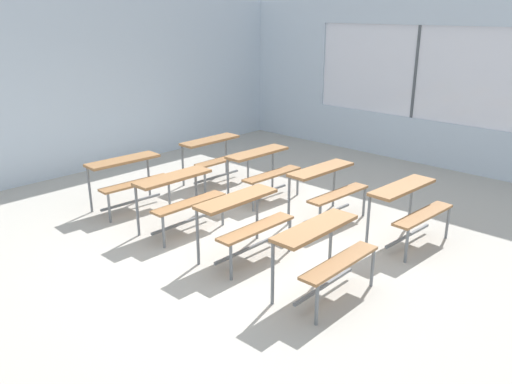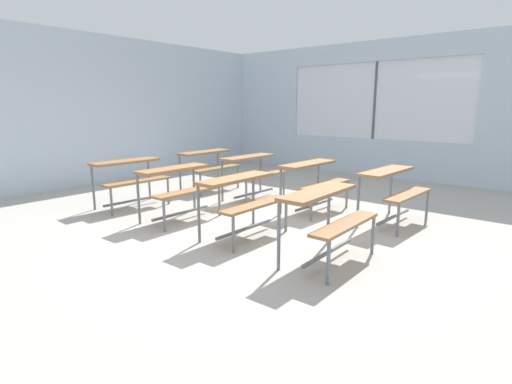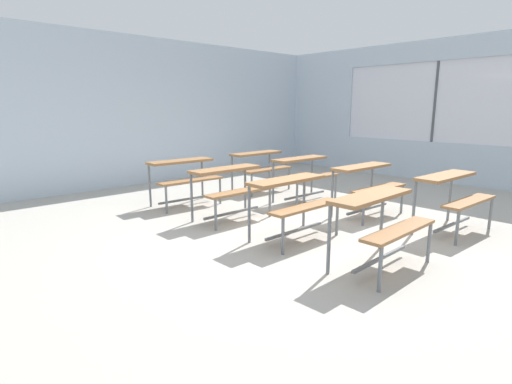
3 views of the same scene
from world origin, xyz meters
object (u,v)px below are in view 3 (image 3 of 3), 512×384
desk_bench_r3c1 (260,162)px  desk_bench_r2c1 (304,169)px  desk_bench_r1c1 (367,178)px  desk_bench_r3c0 (184,171)px  desk_bench_r0c1 (453,189)px  desk_bench_r1c0 (293,194)px  desk_bench_r0c0 (380,214)px  desk_bench_r2c0 (230,181)px

desk_bench_r3c1 → desk_bench_r2c1: bearing=-91.7°
desk_bench_r1c1 → desk_bench_r3c0: size_ratio=1.00×
desk_bench_r0c1 → desk_bench_r2c1: 2.45m
desk_bench_r3c1 → desk_bench_r0c1: bearing=-89.8°
desk_bench_r3c0 → desk_bench_r2c1: bearing=-31.3°
desk_bench_r0c1 → desk_bench_r1c0: bearing=147.5°
desk_bench_r0c0 → desk_bench_r3c0: (0.03, 3.58, 0.00)m
desk_bench_r0c0 → desk_bench_r2c1: bearing=54.0°
desk_bench_r0c0 → desk_bench_r0c1: same height
desk_bench_r2c1 → desk_bench_r3c0: bearing=147.2°
desk_bench_r2c1 → desk_bench_r3c0: size_ratio=0.99×
desk_bench_r1c1 → desk_bench_r2c0: same height
desk_bench_r2c0 → desk_bench_r0c0: bearing=-90.9°
desk_bench_r2c0 → desk_bench_r3c1: 2.07m
desk_bench_r2c0 → desk_bench_r3c1: bearing=34.7°
desk_bench_r2c1 → desk_bench_r3c0: (-1.68, 1.14, 0.00)m
desk_bench_r3c1 → desk_bench_r3c0: bearing=179.5°
desk_bench_r0c0 → desk_bench_r1c0: size_ratio=1.01×
desk_bench_r0c0 → desk_bench_r0c1: size_ratio=0.99×
desk_bench_r1c0 → desk_bench_r1c1: 1.63m
desk_bench_r0c0 → desk_bench_r2c0: same height
desk_bench_r1c0 → desk_bench_r0c0: bearing=-92.4°
desk_bench_r0c1 → desk_bench_r3c1: bearing=93.0°
desk_bench_r1c0 → desk_bench_r3c0: (-0.02, 2.38, 0.00)m
desk_bench_r1c1 → desk_bench_r2c0: (-1.64, 1.21, 0.00)m
desk_bench_r1c0 → desk_bench_r2c1: 2.08m
desk_bench_r1c0 → desk_bench_r1c1: same height
desk_bench_r1c1 → desk_bench_r3c1: bearing=90.8°
desk_bench_r2c0 → desk_bench_r0c1: bearing=-54.2°
desk_bench_r1c0 → desk_bench_r2c0: 1.20m
desk_bench_r0c1 → desk_bench_r1c1: size_ratio=1.00×
desk_bench_r2c0 → desk_bench_r2c1: 1.68m
desk_bench_r0c1 → desk_bench_r3c0: size_ratio=1.00×
desk_bench_r0c0 → desk_bench_r2c0: size_ratio=1.01×
desk_bench_r1c1 → desk_bench_r3c0: bearing=126.9°
desk_bench_r3c0 → desk_bench_r0c0: bearing=-87.7°
desk_bench_r0c1 → desk_bench_r1c1: (-0.09, 1.20, 0.00)m
desk_bench_r3c0 → desk_bench_r1c0: bearing=-86.8°
desk_bench_r0c0 → desk_bench_r2c0: (0.04, 2.40, 0.00)m
desk_bench_r0c1 → desk_bench_r3c1: same height
desk_bench_r2c0 → desk_bench_r2c1: bearing=1.6°
desk_bench_r1c1 → desk_bench_r3c0: same height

